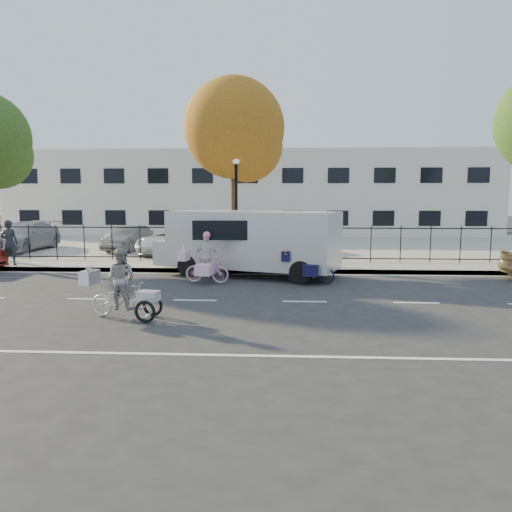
# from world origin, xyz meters

# --- Properties ---
(ground) EXTENTS (120.00, 120.00, 0.00)m
(ground) POSITION_xyz_m (0.00, 0.00, 0.00)
(ground) COLOR #333334
(road_markings) EXTENTS (60.00, 9.52, 0.01)m
(road_markings) POSITION_xyz_m (0.00, 0.00, 0.01)
(road_markings) COLOR silver
(road_markings) RESTS_ON ground
(curb) EXTENTS (60.00, 0.10, 0.15)m
(curb) POSITION_xyz_m (0.00, 5.05, 0.07)
(curb) COLOR #A8A399
(curb) RESTS_ON ground
(sidewalk) EXTENTS (60.00, 2.20, 0.15)m
(sidewalk) POSITION_xyz_m (0.00, 6.10, 0.07)
(sidewalk) COLOR #A8A399
(sidewalk) RESTS_ON ground
(parking_lot) EXTENTS (60.00, 15.60, 0.15)m
(parking_lot) POSITION_xyz_m (0.00, 15.00, 0.07)
(parking_lot) COLOR #A8A399
(parking_lot) RESTS_ON ground
(iron_fence) EXTENTS (58.00, 0.06, 1.50)m
(iron_fence) POSITION_xyz_m (0.00, 7.20, 0.90)
(iron_fence) COLOR black
(iron_fence) RESTS_ON sidewalk
(building) EXTENTS (34.00, 10.00, 6.00)m
(building) POSITION_xyz_m (0.00, 25.00, 3.00)
(building) COLOR silver
(building) RESTS_ON ground
(lamppost) EXTENTS (0.36, 0.36, 4.33)m
(lamppost) POSITION_xyz_m (0.50, 6.80, 3.11)
(lamppost) COLOR black
(lamppost) RESTS_ON sidewalk
(street_sign) EXTENTS (0.85, 0.06, 1.80)m
(street_sign) POSITION_xyz_m (-1.85, 6.80, 1.42)
(street_sign) COLOR black
(street_sign) RESTS_ON sidewalk
(zebra_trike) EXTENTS (1.95, 1.00, 1.67)m
(zebra_trike) POSITION_xyz_m (-1.37, -2.03, 0.64)
(zebra_trike) COLOR silver
(zebra_trike) RESTS_ON ground
(unicorn_bike) EXTENTS (1.72, 1.22, 1.71)m
(unicorn_bike) POSITION_xyz_m (-0.12, 2.79, 0.63)
(unicorn_bike) COLOR #D4A1BA
(unicorn_bike) RESTS_ON ground
(bull_bike) EXTENTS (1.76, 1.21, 1.63)m
(bull_bike) POSITION_xyz_m (3.29, 2.85, 0.65)
(bull_bike) COLOR #101335
(bull_bike) RESTS_ON ground
(white_van) EXTENTS (7.05, 4.02, 2.32)m
(white_van) POSITION_xyz_m (1.22, 4.35, 1.28)
(white_van) COLOR silver
(white_van) RESTS_ON ground
(pedestrian) EXTENTS (0.69, 0.49, 1.78)m
(pedestrian) POSITION_xyz_m (-8.32, 5.54, 1.04)
(pedestrian) COLOR black
(pedestrian) RESTS_ON sidewalk
(lot_car_a) EXTENTS (2.12, 4.96, 1.43)m
(lot_car_a) POSITION_xyz_m (-10.56, 10.84, 0.86)
(lot_car_a) COLOR #A7A8AF
(lot_car_a) RESTS_ON parking_lot
(lot_car_b) EXTENTS (3.01, 4.83, 1.25)m
(lot_car_b) POSITION_xyz_m (-2.82, 9.81, 0.77)
(lot_car_b) COLOR silver
(lot_car_b) RESTS_ON parking_lot
(lot_car_c) EXTENTS (1.67, 3.81, 1.22)m
(lot_car_c) POSITION_xyz_m (-5.32, 11.03, 0.76)
(lot_car_c) COLOR #54585D
(lot_car_c) RESTS_ON parking_lot
(lot_car_d) EXTENTS (2.20, 4.03, 1.30)m
(lot_car_d) POSITION_xyz_m (2.91, 10.94, 0.80)
(lot_car_d) COLOR #B1B3B9
(lot_car_d) RESTS_ON parking_lot
(tree_mid) EXTENTS (4.30, 4.30, 7.88)m
(tree_mid) POSITION_xyz_m (0.43, 8.26, 5.51)
(tree_mid) COLOR #442D1D
(tree_mid) RESTS_ON ground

